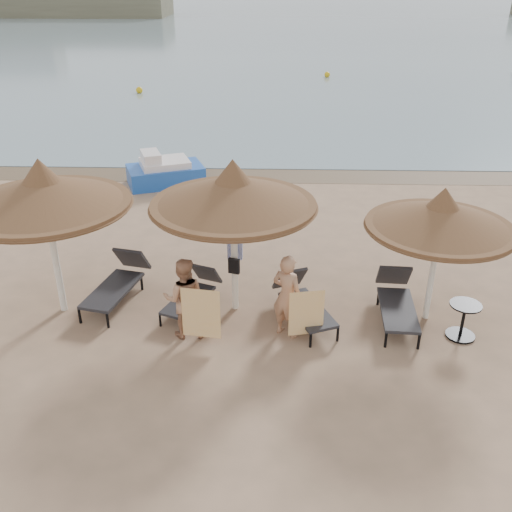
{
  "coord_description": "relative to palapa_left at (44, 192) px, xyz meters",
  "views": [
    {
      "loc": [
        0.24,
        -8.97,
        6.27
      ],
      "look_at": [
        -0.09,
        1.2,
        1.1
      ],
      "focal_mm": 40.0,
      "sensor_mm": 36.0,
      "label": 1
    }
  ],
  "objects": [
    {
      "name": "bag_patterned",
      "position": [
        3.5,
        0.36,
        -1.32
      ],
      "size": [
        0.3,
        0.13,
        0.38
      ],
      "rotation": [
        0.0,
        0.0,
        -0.09
      ],
      "color": "silver",
      "rests_on": "ground"
    },
    {
      "name": "lounger_near_left",
      "position": [
        2.66,
        0.2,
        -2.21
      ],
      "size": [
        1.14,
        1.76,
        0.75
      ],
      "rotation": [
        0.0,
        0.0,
        -0.38
      ],
      "color": "black",
      "rests_on": "ground"
    },
    {
      "name": "person_right",
      "position": [
        4.54,
        -0.73,
        -1.58
      ],
      "size": [
        1.07,
        0.97,
        1.95
      ],
      "primitive_type": "imported",
      "rotation": [
        0.0,
        0.0,
        2.59
      ],
      "color": "tan",
      "rests_on": "ground"
    },
    {
      "name": "person_left",
      "position": [
        2.63,
        -0.8,
        -1.62
      ],
      "size": [
        0.91,
        0.64,
        1.86
      ],
      "primitive_type": "imported",
      "rotation": [
        0.0,
        0.0,
        3.24
      ],
      "color": "tan",
      "rests_on": "ground"
    },
    {
      "name": "buoy_left",
      "position": [
        -3.24,
        22.22,
        -2.37
      ],
      "size": [
        0.37,
        0.37,
        0.37
      ],
      "primitive_type": "sphere",
      "color": "yellow",
      "rests_on": "ground"
    },
    {
      "name": "towel_right",
      "position": [
        4.89,
        -0.98,
        -1.91
      ],
      "size": [
        0.65,
        0.14,
        0.92
      ],
      "rotation": [
        0.0,
        0.0,
        0.19
      ],
      "color": "orange",
      "rests_on": "ground"
    },
    {
      "name": "buoy_mid",
      "position": [
        7.56,
        27.71,
        -2.37
      ],
      "size": [
        0.36,
        0.36,
        0.36
      ],
      "primitive_type": "sphere",
      "color": "yellow",
      "rests_on": "ground"
    },
    {
      "name": "palapa_right",
      "position": [
        7.33,
        -0.07,
        -0.36
      ],
      "size": [
        2.78,
        2.78,
        2.76
      ],
      "rotation": [
        0.0,
        0.0,
        0.43
      ],
      "color": "white",
      "rests_on": "ground"
    },
    {
      "name": "side_table",
      "position": [
        7.84,
        -0.7,
        -2.22
      ],
      "size": [
        0.59,
        0.59,
        0.71
      ],
      "rotation": [
        0.0,
        0.0,
        0.17
      ],
      "color": "black",
      "rests_on": "ground"
    },
    {
      "name": "sea",
      "position": [
        4.01,
        79.18,
        -2.54
      ],
      "size": [
        200.0,
        140.0,
        0.03
      ],
      "primitive_type": "cube",
      "color": "slate",
      "rests_on": "ground"
    },
    {
      "name": "palapa_left",
      "position": [
        0.0,
        0.0,
        0.0
      ],
      "size": [
        3.23,
        3.23,
        3.2
      ],
      "rotation": [
        0.0,
        0.0,
        0.06
      ],
      "color": "white",
      "rests_on": "ground"
    },
    {
      "name": "bag_dark",
      "position": [
        3.5,
        0.02,
        -1.49
      ],
      "size": [
        0.23,
        0.14,
        0.31
      ],
      "rotation": [
        0.0,
        0.0,
        -0.31
      ],
      "color": "black",
      "rests_on": "ground"
    },
    {
      "name": "lounger_far_right",
      "position": [
        6.72,
        -0.05,
        -2.15
      ],
      "size": [
        0.78,
        2.02,
        0.88
      ],
      "rotation": [
        0.0,
        0.0,
        -0.06
      ],
      "color": "black",
      "rests_on": "ground"
    },
    {
      "name": "palapa_center",
      "position": [
        3.5,
        0.18,
        -0.03
      ],
      "size": [
        3.2,
        3.2,
        3.17
      ],
      "rotation": [
        0.0,
        0.0,
        -0.05
      ],
      "color": "white",
      "rests_on": "ground"
    },
    {
      "name": "lounger_near_right",
      "position": [
        4.85,
        -0.1,
        -2.18
      ],
      "size": [
        1.27,
        1.95,
        0.83
      ],
      "rotation": [
        0.0,
        0.0,
        0.39
      ],
      "color": "black",
      "rests_on": "ground"
    },
    {
      "name": "ground",
      "position": [
        4.01,
        -0.82,
        -2.55
      ],
      "size": [
        160.0,
        160.0,
        0.0
      ],
      "primitive_type": "plane",
      "color": "tan",
      "rests_on": "ground"
    },
    {
      "name": "lounger_far_left",
      "position": [
        1.03,
        0.51,
        -2.14
      ],
      "size": [
        1.12,
        2.12,
        0.9
      ],
      "rotation": [
        0.0,
        0.0,
        -0.23
      ],
      "color": "black",
      "rests_on": "ground"
    },
    {
      "name": "towel_left",
      "position": [
        2.98,
        -1.15,
        -1.85
      ],
      "size": [
        0.72,
        0.13,
        1.01
      ],
      "rotation": [
        0.0,
        0.0,
        -0.15
      ],
      "color": "orange",
      "rests_on": "ground"
    },
    {
      "name": "pedal_boat",
      "position": [
        0.75,
        7.63,
        -2.14
      ],
      "size": [
        2.68,
        2.13,
        1.09
      ],
      "rotation": [
        0.0,
        0.0,
        0.36
      ],
      "color": "blue",
      "rests_on": "ground"
    },
    {
      "name": "wet_sand_strip",
      "position": [
        4.01,
        8.58,
        -2.55
      ],
      "size": [
        200.0,
        1.6,
        0.01
      ],
      "primitive_type": "cube",
      "color": "brown",
      "rests_on": "ground"
    }
  ]
}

